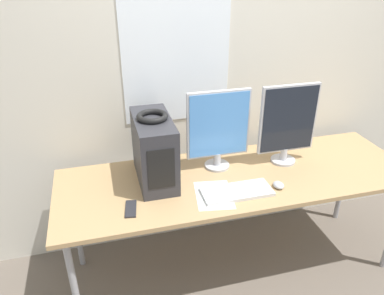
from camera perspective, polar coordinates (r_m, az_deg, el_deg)
The scene contains 10 objects.
wall_back at distance 2.62m, azimuth 3.65°, elevation 12.36°, with size 8.00×0.07×2.70m.
desk at distance 2.45m, azimuth 6.94°, elevation -5.22°, with size 2.28×0.75×0.77m.
pc_tower at distance 2.28m, azimuth -5.79°, elevation -0.35°, with size 0.22×0.48×0.41m.
headphones at distance 2.19m, azimuth -6.06°, elevation 4.76°, with size 0.19×0.19×0.03m.
monitor_main at distance 2.38m, azimuth 4.03°, elevation 2.94°, with size 0.41×0.17×0.53m.
monitor_right_near at distance 2.51m, azimuth 14.39°, elevation 3.65°, with size 0.39×0.17×0.54m.
keyboard at distance 2.25m, azimuth 6.85°, elevation -6.67°, with size 0.42×0.18×0.02m.
mouse at distance 2.34m, azimuth 13.05°, elevation -5.59°, with size 0.06×0.08×0.03m.
cell_phone at distance 2.13m, azimuth -9.31°, elevation -9.21°, with size 0.08×0.16×0.01m.
paper_sheet_left at distance 2.22m, azimuth 3.33°, elevation -7.23°, with size 0.26×0.33×0.00m.
Camera 1 is at (-0.81, -1.52, 2.04)m, focal length 35.00 mm.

